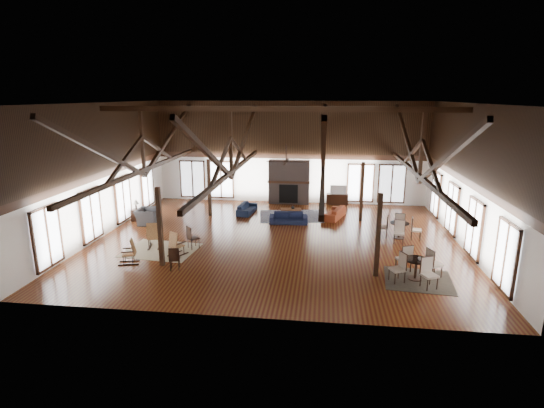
# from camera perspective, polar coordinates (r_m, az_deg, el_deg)

# --- Properties ---
(floor) EXTENTS (16.00, 16.00, 0.00)m
(floor) POSITION_cam_1_polar(r_m,az_deg,el_deg) (19.20, 0.59, -4.77)
(floor) COLOR #5B3313
(floor) RESTS_ON ground
(ceiling) EXTENTS (16.00, 14.00, 0.02)m
(ceiling) POSITION_cam_1_polar(r_m,az_deg,el_deg) (18.14, 0.64, 13.43)
(ceiling) COLOR black
(ceiling) RESTS_ON wall_back
(wall_back) EXTENTS (16.00, 0.02, 6.00)m
(wall_back) POSITION_cam_1_polar(r_m,az_deg,el_deg) (25.32, 2.41, 6.89)
(wall_back) COLOR white
(wall_back) RESTS_ON floor
(wall_front) EXTENTS (16.00, 0.02, 6.00)m
(wall_front) POSITION_cam_1_polar(r_m,az_deg,el_deg) (11.69, -3.23, -2.07)
(wall_front) COLOR white
(wall_front) RESTS_ON floor
(wall_left) EXTENTS (0.02, 14.00, 6.00)m
(wall_left) POSITION_cam_1_polar(r_m,az_deg,el_deg) (20.89, -21.82, 4.26)
(wall_left) COLOR white
(wall_left) RESTS_ON floor
(wall_right) EXTENTS (0.02, 14.00, 6.00)m
(wall_right) POSITION_cam_1_polar(r_m,az_deg,el_deg) (19.27, 25.02, 3.16)
(wall_right) COLOR white
(wall_right) RESTS_ON floor
(roof_truss) EXTENTS (15.60, 14.07, 3.14)m
(roof_truss) POSITION_cam_1_polar(r_m,az_deg,el_deg) (18.28, 0.63, 7.24)
(roof_truss) COLOR black
(roof_truss) RESTS_ON wall_back
(post_grid) EXTENTS (8.16, 7.16, 3.05)m
(post_grid) POSITION_cam_1_polar(r_m,az_deg,el_deg) (18.76, 0.61, -0.37)
(post_grid) COLOR black
(post_grid) RESTS_ON floor
(fireplace) EXTENTS (2.50, 0.69, 2.60)m
(fireplace) POSITION_cam_1_polar(r_m,az_deg,el_deg) (25.28, 2.30, 2.95)
(fireplace) COLOR brown
(fireplace) RESTS_ON floor
(ceiling_fan) EXTENTS (1.60, 1.60, 0.75)m
(ceiling_fan) POSITION_cam_1_polar(r_m,az_deg,el_deg) (17.28, 1.91, 5.83)
(ceiling_fan) COLOR black
(ceiling_fan) RESTS_ON roof_truss
(sofa_navy_front) EXTENTS (1.97, 0.89, 0.56)m
(sofa_navy_front) POSITION_cam_1_polar(r_m,az_deg,el_deg) (21.50, 2.23, -1.89)
(sofa_navy_front) COLOR #131934
(sofa_navy_front) RESTS_ON floor
(sofa_navy_left) EXTENTS (1.88, 0.91, 0.53)m
(sofa_navy_left) POSITION_cam_1_polar(r_m,az_deg,el_deg) (23.40, -3.38, -0.58)
(sofa_navy_left) COLOR black
(sofa_navy_left) RESTS_ON floor
(sofa_orange) EXTENTS (2.10, 1.36, 0.57)m
(sofa_orange) POSITION_cam_1_polar(r_m,az_deg,el_deg) (22.66, 8.31, -1.16)
(sofa_orange) COLOR maroon
(sofa_orange) RESTS_ON floor
(coffee_table) EXTENTS (1.15, 0.68, 0.42)m
(coffee_table) POSITION_cam_1_polar(r_m,az_deg,el_deg) (22.69, 2.56, -0.80)
(coffee_table) COLOR brown
(coffee_table) RESTS_ON floor
(vase) EXTENTS (0.23, 0.23, 0.20)m
(vase) POSITION_cam_1_polar(r_m,az_deg,el_deg) (22.66, 2.82, -0.41)
(vase) COLOR #B2B2B2
(vase) RESTS_ON coffee_table
(armchair) EXTENTS (1.22, 1.07, 0.77)m
(armchair) POSITION_cam_1_polar(r_m,az_deg,el_deg) (22.31, -16.32, -1.59)
(armchair) COLOR #2D2D30
(armchair) RESTS_ON floor
(side_table_lamp) EXTENTS (0.45, 0.45, 1.15)m
(side_table_lamp) POSITION_cam_1_polar(r_m,az_deg,el_deg) (23.00, -17.75, -1.09)
(side_table_lamp) COLOR black
(side_table_lamp) RESTS_ON floor
(rocking_chair_a) EXTENTS (0.65, 0.95, 1.12)m
(rocking_chair_a) POSITION_cam_1_polar(r_m,az_deg,el_deg) (18.71, -15.66, -4.16)
(rocking_chair_a) COLOR #9C6F3B
(rocking_chair_a) RESTS_ON floor
(rocking_chair_b) EXTENTS (0.74, 0.89, 1.01)m
(rocking_chair_b) POSITION_cam_1_polar(r_m,az_deg,el_deg) (17.59, -12.85, -5.33)
(rocking_chair_b) COLOR #9C6F3B
(rocking_chair_b) RESTS_ON floor
(rocking_chair_c) EXTENTS (0.85, 0.61, 0.99)m
(rocking_chair_c) POSITION_cam_1_polar(r_m,az_deg,el_deg) (17.29, -18.47, -6.12)
(rocking_chair_c) COLOR #9C6F3B
(rocking_chair_c) RESTS_ON floor
(side_chair_a) EXTENTS (0.60, 0.60, 1.00)m
(side_chair_a) POSITION_cam_1_polar(r_m,az_deg,el_deg) (18.21, -10.82, -4.19)
(side_chair_a) COLOR black
(side_chair_a) RESTS_ON floor
(side_chair_b) EXTENTS (0.46, 0.46, 0.90)m
(side_chair_b) POSITION_cam_1_polar(r_m,az_deg,el_deg) (16.16, -13.00, -6.97)
(side_chair_b) COLOR black
(side_chair_b) RESTS_ON floor
(cafe_table_near) EXTENTS (2.01, 2.01, 1.04)m
(cafe_table_near) POSITION_cam_1_polar(r_m,az_deg,el_deg) (15.86, 18.81, -7.81)
(cafe_table_near) COLOR black
(cafe_table_near) RESTS_ON floor
(cafe_table_far) EXTENTS (1.98, 1.98, 1.01)m
(cafe_table_far) POSITION_cam_1_polar(r_m,az_deg,el_deg) (20.07, 16.76, -3.04)
(cafe_table_far) COLOR black
(cafe_table_far) RESTS_ON floor
(cup_near) EXTENTS (0.13, 0.13, 0.10)m
(cup_near) POSITION_cam_1_polar(r_m,az_deg,el_deg) (15.72, 19.23, -6.96)
(cup_near) COLOR #B2B2B2
(cup_near) RESTS_ON cafe_table_near
(cup_far) EXTENTS (0.16, 0.16, 0.10)m
(cup_far) POSITION_cam_1_polar(r_m,az_deg,el_deg) (20.02, 16.79, -2.27)
(cup_far) COLOR #B2B2B2
(cup_far) RESTS_ON cafe_table_far
(tv_console) EXTENTS (1.26, 0.47, 0.63)m
(tv_console) POSITION_cam_1_polar(r_m,az_deg,el_deg) (25.50, 8.75, 0.65)
(tv_console) COLOR black
(tv_console) RESTS_ON floor
(television) EXTENTS (0.96, 0.17, 0.55)m
(television) POSITION_cam_1_polar(r_m,az_deg,el_deg) (25.37, 8.89, 1.94)
(television) COLOR #B2B2B2
(television) RESTS_ON tv_console
(rug_tan) EXTENTS (3.09, 2.53, 0.01)m
(rug_tan) POSITION_cam_1_polar(r_m,az_deg,el_deg) (18.49, -14.71, -6.02)
(rug_tan) COLOR tan
(rug_tan) RESTS_ON floor
(rug_navy) EXTENTS (3.63, 2.94, 0.01)m
(rug_navy) POSITION_cam_1_polar(r_m,az_deg,el_deg) (22.83, 2.55, -1.63)
(rug_navy) COLOR #171C41
(rug_navy) RESTS_ON floor
(rug_dark) EXTENTS (2.48, 2.30, 0.01)m
(rug_dark) POSITION_cam_1_polar(r_m,az_deg,el_deg) (16.00, 19.07, -9.64)
(rug_dark) COLOR black
(rug_dark) RESTS_ON floor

